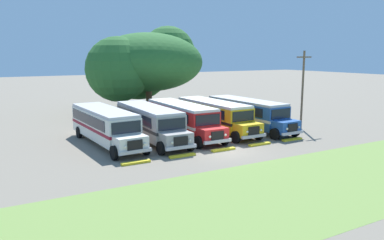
# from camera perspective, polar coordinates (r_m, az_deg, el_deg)

# --- Properties ---
(ground_plane) EXTENTS (220.00, 220.00, 0.00)m
(ground_plane) POSITION_cam_1_polar(r_m,az_deg,el_deg) (28.11, 5.14, -4.79)
(ground_plane) COLOR slate
(foreground_grass_strip) EXTENTS (80.00, 9.57, 0.01)m
(foreground_grass_strip) POSITION_cam_1_polar(r_m,az_deg,el_deg) (22.13, 17.46, -9.33)
(foreground_grass_strip) COLOR olive
(foreground_grass_strip) RESTS_ON ground_plane
(parked_bus_slot_0) EXTENTS (3.21, 10.92, 2.82)m
(parked_bus_slot_0) POSITION_cam_1_polar(r_m,az_deg,el_deg) (30.87, -13.05, -0.67)
(parked_bus_slot_0) COLOR silver
(parked_bus_slot_0) RESTS_ON ground_plane
(parked_bus_slot_1) EXTENTS (2.78, 10.85, 2.82)m
(parked_bus_slot_1) POSITION_cam_1_polar(r_m,az_deg,el_deg) (31.61, -6.44, -0.22)
(parked_bus_slot_1) COLOR #9E9993
(parked_bus_slot_1) RESTS_ON ground_plane
(parked_bus_slot_2) EXTENTS (2.75, 10.85, 2.82)m
(parked_bus_slot_2) POSITION_cam_1_polar(r_m,az_deg,el_deg) (33.24, -1.45, 0.34)
(parked_bus_slot_2) COLOR red
(parked_bus_slot_2) RESTS_ON ground_plane
(parked_bus_slot_3) EXTENTS (2.80, 10.85, 2.82)m
(parked_bus_slot_3) POSITION_cam_1_polar(r_m,az_deg,el_deg) (35.04, 3.45, 0.82)
(parked_bus_slot_3) COLOR yellow
(parked_bus_slot_3) RESTS_ON ground_plane
(parked_bus_slot_4) EXTENTS (3.11, 10.90, 2.82)m
(parked_bus_slot_4) POSITION_cam_1_polar(r_m,az_deg,el_deg) (36.54, 8.51, 1.11)
(parked_bus_slot_4) COLOR #23519E
(parked_bus_slot_4) RESTS_ON ground_plane
(curb_wheelstop_0) EXTENTS (2.00, 0.36, 0.15)m
(curb_wheelstop_0) POSITION_cam_1_polar(r_m,az_deg,el_deg) (25.21, -8.53, -6.42)
(curb_wheelstop_0) COLOR yellow
(curb_wheelstop_0) RESTS_ON ground_plane
(curb_wheelstop_1) EXTENTS (2.00, 0.36, 0.15)m
(curb_wheelstop_1) POSITION_cam_1_polar(r_m,az_deg,el_deg) (26.59, -1.47, -5.44)
(curb_wheelstop_1) COLOR yellow
(curb_wheelstop_1) RESTS_ON ground_plane
(curb_wheelstop_2) EXTENTS (2.00, 0.36, 0.15)m
(curb_wheelstop_2) POSITION_cam_1_polar(r_m,az_deg,el_deg) (28.33, 4.78, -4.51)
(curb_wheelstop_2) COLOR yellow
(curb_wheelstop_2) RESTS_ON ground_plane
(curb_wheelstop_3) EXTENTS (2.00, 0.36, 0.15)m
(curb_wheelstop_3) POSITION_cam_1_polar(r_m,az_deg,el_deg) (30.38, 10.25, -3.64)
(curb_wheelstop_3) COLOR yellow
(curb_wheelstop_3) RESTS_ON ground_plane
(curb_wheelstop_4) EXTENTS (2.00, 0.36, 0.15)m
(curb_wheelstop_4) POSITION_cam_1_polar(r_m,az_deg,el_deg) (32.66, 14.97, -2.87)
(curb_wheelstop_4) COLOR yellow
(curb_wheelstop_4) RESTS_ON ground_plane
(broad_shade_tree) EXTENTS (14.63, 13.44, 10.68)m
(broad_shade_tree) POSITION_cam_1_polar(r_m,az_deg,el_deg) (46.52, -7.31, 8.54)
(broad_shade_tree) COLOR brown
(broad_shade_tree) RESTS_ON ground_plane
(utility_pole) EXTENTS (1.80, 0.20, 7.47)m
(utility_pole) POSITION_cam_1_polar(r_m,az_deg,el_deg) (37.45, 16.46, 4.73)
(utility_pole) COLOR brown
(utility_pole) RESTS_ON ground_plane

